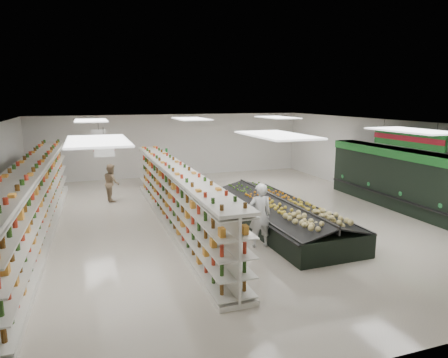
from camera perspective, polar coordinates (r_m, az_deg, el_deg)
name	(u,v)px	position (r m, az deg, el deg)	size (l,w,h in m)	color
floor	(222,218)	(13.70, -0.31, -5.54)	(16.00, 16.00, 0.00)	beige
ceiling	(222,123)	(13.13, -0.33, 7.94)	(14.00, 16.00, 0.02)	white
wall_back	(172,145)	(20.98, -7.37, 4.77)	(14.00, 0.02, 3.20)	silver
wall_front	(395,263)	(6.55, 23.20, -11.02)	(14.00, 0.02, 3.20)	silver
wall_right	(391,161)	(16.89, 22.81, 2.37)	(0.02, 16.00, 3.20)	silver
produce_wall_case	(410,178)	(15.55, 25.06, 0.13)	(0.93, 8.00, 2.20)	black
aisle_sign_near	(104,149)	(10.50, -16.74, 4.12)	(0.52, 0.06, 0.75)	white
aisle_sign_far	(99,135)	(14.48, -17.46, 5.97)	(0.52, 0.06, 0.75)	white
hortifruti_banner	(407,138)	(15.17, 24.73, 5.29)	(0.12, 3.20, 0.95)	#1C6A25
gondola_left	(34,204)	(12.83, -25.48, -3.23)	(1.26, 12.57, 2.18)	silver
gondola_center	(176,199)	(12.73, -6.89, -2.84)	(0.89, 11.06, 1.92)	silver
produce_island	(279,213)	(12.78, 7.84, -4.89)	(2.42, 6.37, 0.94)	black
soda_endcap	(157,169)	(18.88, -9.56, 1.45)	(1.36, 1.01, 1.60)	#A31222
shopper_main	(260,215)	(10.90, 5.14, -5.19)	(0.65, 0.43, 1.78)	silver
shopper_background	(112,183)	(16.37, -15.77, -0.49)	(0.72, 0.44, 1.48)	tan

